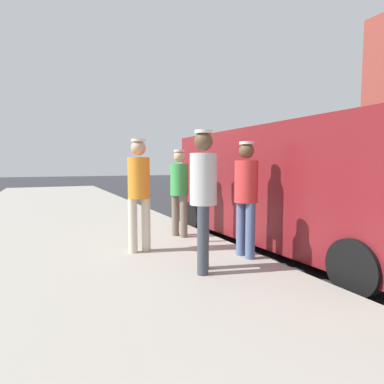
% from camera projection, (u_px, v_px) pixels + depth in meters
% --- Properties ---
extents(ground_plane, '(80.00, 80.00, 0.00)m').
position_uv_depth(ground_plane, '(241.00, 233.00, 7.17)').
color(ground_plane, '#2D2D33').
extents(sidewalk_slab, '(5.00, 32.00, 0.15)m').
position_uv_depth(sidewalk_slab, '(75.00, 246.00, 5.70)').
color(sidewalk_slab, '#9E998E').
rests_on(sidewalk_slab, ground).
extents(parking_meter_near, '(0.14, 0.18, 1.52)m').
position_uv_depth(parking_meter_near, '(207.00, 184.00, 5.65)').
color(parking_meter_near, gray).
rests_on(parking_meter_near, sidewalk_slab).
extents(pedestrian_in_red, '(0.34, 0.36, 1.70)m').
position_uv_depth(pedestrian_in_red, '(246.00, 192.00, 4.71)').
color(pedestrian_in_red, '#4C608C').
rests_on(pedestrian_in_red, sidewalk_slab).
extents(pedestrian_in_gray, '(0.34, 0.34, 1.79)m').
position_uv_depth(pedestrian_in_gray, '(203.00, 191.00, 4.04)').
color(pedestrian_in_gray, '#383D47').
rests_on(pedestrian_in_gray, sidewalk_slab).
extents(pedestrian_in_green, '(0.34, 0.34, 1.65)m').
position_uv_depth(pedestrian_in_green, '(179.00, 187.00, 6.09)').
color(pedestrian_in_green, '#726656').
rests_on(pedestrian_in_green, sidewalk_slab).
extents(pedestrian_in_orange, '(0.36, 0.34, 1.76)m').
position_uv_depth(pedestrian_in_orange, '(139.00, 187.00, 4.99)').
color(pedestrian_in_orange, beige).
rests_on(pedestrian_in_orange, sidewalk_slab).
extents(parked_van, '(2.27, 5.26, 2.15)m').
position_uv_depth(parked_van, '(291.00, 185.00, 5.89)').
color(parked_van, maroon).
rests_on(parked_van, ground).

